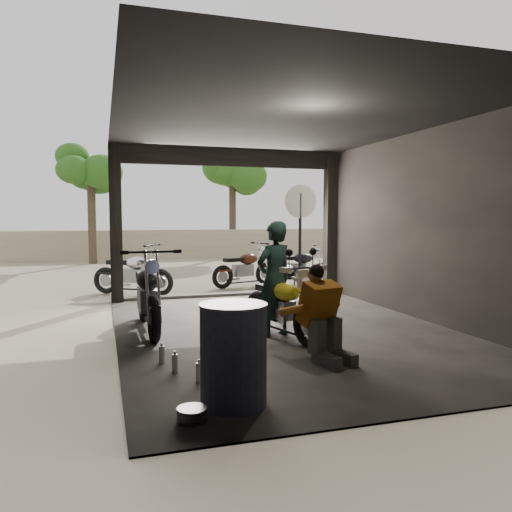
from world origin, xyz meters
TOP-DOWN VIEW (x-y plane):
  - ground at (0.00, 0.00)m, footprint 80.00×80.00m
  - garage at (0.00, 0.55)m, footprint 7.00×7.13m
  - boundary_wall at (0.00, 14.00)m, footprint 18.00×0.30m
  - tree_left at (-3.00, 12.50)m, footprint 2.20×2.20m
  - tree_right at (2.80, 14.00)m, footprint 2.20×2.20m
  - main_bike at (-0.20, -0.43)m, footprint 1.09×1.77m
  - left_bike at (-2.00, 0.60)m, footprint 0.82×1.92m
  - outside_bike_a at (-2.02, 4.34)m, footprint 1.82×1.50m
  - outside_bike_b at (0.75, 4.86)m, footprint 1.76×1.16m
  - outside_bike_c at (2.30, 5.08)m, footprint 1.67×1.30m
  - rider at (-0.26, -0.30)m, footprint 0.72×0.60m
  - mechanic at (-0.11, -1.70)m, footprint 0.76×0.91m
  - stool at (1.06, 2.51)m, footprint 0.37×0.37m
  - helmet at (1.03, 2.55)m, footprint 0.31×0.32m
  - oil_drum at (-1.51, -2.73)m, footprint 0.80×0.80m
  - sign_post at (2.25, 4.88)m, footprint 0.86×0.08m

SIDE VIEW (x-z plane):
  - ground at x=0.00m, z-range 0.00..0.00m
  - stool at x=1.06m, z-range 0.18..0.70m
  - oil_drum at x=-1.51m, z-range 0.00..0.96m
  - outside_bike_c at x=2.30m, z-range 0.00..1.05m
  - main_bike at x=-0.20m, z-range 0.00..1.10m
  - outside_bike_b at x=0.75m, z-range 0.00..1.10m
  - mechanic at x=-0.11m, z-range 0.00..1.14m
  - outside_bike_a at x=-2.02m, z-range 0.00..1.16m
  - boundary_wall at x=0.00m, z-range 0.00..1.20m
  - helmet at x=1.03m, z-range 0.52..0.76m
  - left_bike at x=-2.00m, z-range 0.00..1.29m
  - rider at x=-0.26m, z-range 0.00..1.70m
  - garage at x=0.00m, z-range -0.32..2.88m
  - sign_post at x=2.25m, z-range 0.47..3.05m
  - tree_right at x=2.80m, z-range 1.06..6.06m
  - tree_left at x=-3.00m, z-range 1.19..6.79m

